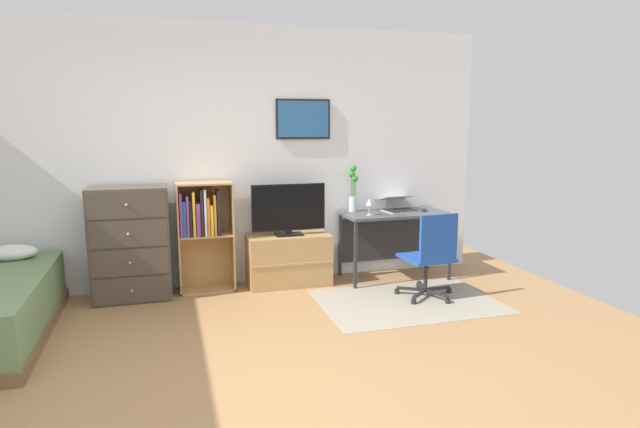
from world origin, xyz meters
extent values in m
plane|color=#A87A4C|center=(0.00, 0.00, 0.00)|extent=(7.20, 7.20, 0.00)
cube|color=white|center=(0.00, 2.43, 1.35)|extent=(6.12, 0.06, 2.70)
cube|color=black|center=(1.05, 2.38, 1.74)|extent=(0.59, 0.02, 0.42)
cube|color=#285B93|center=(1.05, 2.37, 1.74)|extent=(0.55, 0.01, 0.38)
cube|color=#9E937F|center=(1.80, 1.30, 0.00)|extent=(1.70, 1.20, 0.01)
ellipsoid|color=white|center=(-1.77, 2.10, 0.54)|extent=(0.44, 0.29, 0.14)
cube|color=#4C4238|center=(-0.75, 2.16, 0.55)|extent=(0.74, 0.42, 1.10)
cube|color=#493F35|center=(-0.75, 1.94, 0.14)|extent=(0.70, 0.01, 0.25)
sphere|color=#A59E8C|center=(-0.75, 1.93, 0.14)|extent=(0.03, 0.03, 0.03)
cube|color=#493F35|center=(-0.75, 1.94, 0.42)|extent=(0.70, 0.01, 0.25)
sphere|color=#A59E8C|center=(-0.75, 1.93, 0.42)|extent=(0.03, 0.03, 0.03)
cube|color=#493F35|center=(-0.75, 1.94, 0.69)|extent=(0.70, 0.01, 0.25)
sphere|color=#A59E8C|center=(-0.75, 1.93, 0.69)|extent=(0.03, 0.03, 0.03)
cube|color=#493F35|center=(-0.75, 1.94, 0.96)|extent=(0.70, 0.01, 0.25)
sphere|color=#A59E8C|center=(-0.75, 1.93, 0.96)|extent=(0.03, 0.03, 0.03)
cube|color=tan|center=(-0.29, 2.22, 0.56)|extent=(0.02, 0.30, 1.12)
cube|color=tan|center=(0.24, 2.22, 0.56)|extent=(0.02, 0.30, 1.12)
cube|color=tan|center=(-0.03, 2.22, 0.01)|extent=(0.55, 0.30, 0.02)
cube|color=tan|center=(-0.03, 2.22, 0.58)|extent=(0.52, 0.30, 0.02)
cube|color=tan|center=(-0.03, 2.22, 1.11)|extent=(0.52, 0.30, 0.02)
cube|color=tan|center=(-0.03, 2.37, 0.56)|extent=(0.55, 0.01, 1.12)
cube|color=#8C388C|center=(-0.26, 2.18, 0.81)|extent=(0.02, 0.20, 0.43)
cube|color=#1E519E|center=(-0.23, 2.19, 0.77)|extent=(0.03, 0.23, 0.35)
cube|color=#8C388C|center=(-0.20, 2.17, 0.79)|extent=(0.03, 0.17, 0.40)
cube|color=black|center=(-0.17, 2.19, 0.77)|extent=(0.02, 0.22, 0.36)
cube|color=gold|center=(-0.14, 2.20, 0.81)|extent=(0.02, 0.23, 0.44)
cube|color=#8C388C|center=(-0.10, 2.17, 0.75)|extent=(0.04, 0.18, 0.33)
cube|color=black|center=(-0.06, 2.17, 0.82)|extent=(0.03, 0.18, 0.46)
cube|color=white|center=(-0.03, 2.17, 0.82)|extent=(0.02, 0.17, 0.46)
cube|color=orange|center=(0.00, 2.19, 0.78)|extent=(0.02, 0.22, 0.38)
cube|color=gold|center=(0.03, 2.18, 0.74)|extent=(0.03, 0.20, 0.31)
cube|color=orange|center=(0.06, 2.20, 0.79)|extent=(0.02, 0.24, 0.41)
cube|color=black|center=(0.10, 2.17, 0.82)|extent=(0.03, 0.19, 0.45)
cube|color=tan|center=(0.82, 2.17, 0.27)|extent=(0.87, 0.40, 0.54)
cube|color=tan|center=(0.82, 1.97, 0.27)|extent=(0.87, 0.01, 0.02)
cube|color=black|center=(0.82, 2.15, 0.55)|extent=(0.28, 0.16, 0.02)
cube|color=black|center=(0.82, 2.15, 0.59)|extent=(0.06, 0.04, 0.05)
cube|color=black|center=(0.82, 2.15, 0.84)|extent=(0.78, 0.02, 0.49)
cube|color=black|center=(0.82, 2.14, 0.84)|extent=(0.75, 0.01, 0.46)
cube|color=#4C4C4F|center=(2.00, 2.09, 0.72)|extent=(1.15, 0.57, 0.03)
cube|color=#2D2D30|center=(1.45, 1.83, 0.35)|extent=(0.03, 0.03, 0.71)
cube|color=#2D2D30|center=(2.55, 1.83, 0.35)|extent=(0.03, 0.03, 0.71)
cube|color=#2D2D30|center=(1.45, 2.34, 0.35)|extent=(0.03, 0.03, 0.71)
cube|color=#2D2D30|center=(2.55, 2.34, 0.35)|extent=(0.03, 0.03, 0.71)
cube|color=#2D2D30|center=(2.00, 2.36, 0.39)|extent=(1.09, 0.02, 0.50)
cylinder|color=#232326|center=(2.32, 1.42, 0.03)|extent=(0.05, 0.05, 0.05)
cube|color=#232326|center=(2.18, 1.41, 0.07)|extent=(0.28, 0.05, 0.02)
cylinder|color=#232326|center=(2.10, 1.67, 0.03)|extent=(0.05, 0.05, 0.05)
cube|color=#232326|center=(2.07, 1.54, 0.07)|extent=(0.10, 0.28, 0.02)
cylinder|color=#232326|center=(1.80, 1.55, 0.03)|extent=(0.05, 0.05, 0.05)
cube|color=#232326|center=(1.92, 1.47, 0.07)|extent=(0.25, 0.17, 0.02)
cylinder|color=#232326|center=(1.82, 1.22, 0.03)|extent=(0.05, 0.05, 0.05)
cube|color=#232326|center=(1.93, 1.31, 0.07)|extent=(0.23, 0.20, 0.02)
cylinder|color=#232326|center=(2.14, 1.14, 0.03)|extent=(0.05, 0.05, 0.05)
cube|color=#232326|center=(2.09, 1.27, 0.07)|extent=(0.13, 0.27, 0.02)
cylinder|color=#232326|center=(2.04, 1.40, 0.23)|extent=(0.04, 0.04, 0.30)
cube|color=#1E479E|center=(2.04, 1.40, 0.40)|extent=(0.47, 0.47, 0.03)
cube|color=#1E479E|center=(2.05, 1.20, 0.64)|extent=(0.40, 0.07, 0.45)
cube|color=#B7B7BC|center=(2.10, 2.13, 0.75)|extent=(0.41, 0.30, 0.01)
cube|color=black|center=(2.10, 2.12, 0.75)|extent=(0.38, 0.27, 0.00)
cube|color=#B7B7BC|center=(2.08, 2.28, 0.87)|extent=(0.40, 0.28, 0.07)
cube|color=navy|center=(2.08, 2.28, 0.87)|extent=(0.38, 0.26, 0.06)
ellipsoid|color=#262628|center=(2.35, 2.08, 0.76)|extent=(0.06, 0.10, 0.03)
cylinder|color=silver|center=(1.58, 2.28, 0.82)|extent=(0.09, 0.09, 0.16)
cylinder|color=#3D8438|center=(1.60, 2.28, 0.95)|extent=(0.01, 0.01, 0.31)
sphere|color=#308B2C|center=(1.60, 2.28, 1.10)|extent=(0.07, 0.07, 0.07)
cylinder|color=#3D8438|center=(1.57, 2.30, 0.97)|extent=(0.01, 0.01, 0.36)
sphere|color=#308B2C|center=(1.57, 2.30, 1.15)|extent=(0.07, 0.07, 0.07)
cylinder|color=#3D8438|center=(1.58, 2.26, 1.00)|extent=(0.01, 0.01, 0.43)
sphere|color=#308B2C|center=(1.58, 2.26, 1.22)|extent=(0.07, 0.07, 0.07)
cylinder|color=silver|center=(1.66, 1.99, 0.74)|extent=(0.06, 0.06, 0.01)
cylinder|color=silver|center=(1.66, 1.99, 0.80)|extent=(0.01, 0.01, 0.10)
cone|color=silver|center=(1.66, 1.99, 0.88)|extent=(0.07, 0.07, 0.07)
camera|label=1|loc=(-0.38, -3.17, 1.70)|focal=29.76mm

